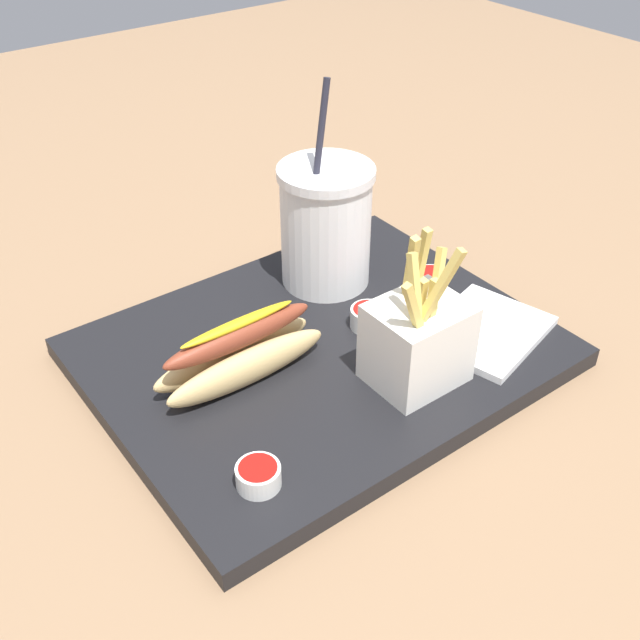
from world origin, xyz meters
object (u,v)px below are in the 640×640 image
hot_dog_1 (240,354)px  soda_cup (326,225)px  ketchup_cup_1 (431,280)px  ketchup_cup_3 (368,317)px  fries_basket (418,340)px  ketchup_cup_2 (258,475)px  napkin_stack (485,331)px

hot_dog_1 → soda_cup: bearing=-152.6°
ketchup_cup_1 → ketchup_cup_3: size_ratio=0.99×
fries_basket → hot_dog_1: fries_basket is taller
soda_cup → ketchup_cup_3: soda_cup is taller
fries_basket → ketchup_cup_1: (-0.12, -0.10, -0.03)m
ketchup_cup_1 → ketchup_cup_3: (0.10, 0.01, 0.00)m
ketchup_cup_2 → ketchup_cup_1: bearing=-158.0°
soda_cup → ketchup_cup_1: bearing=133.7°
hot_dog_1 → napkin_stack: 0.25m
soda_cup → ketchup_cup_3: (0.02, 0.10, -0.06)m
fries_basket → hot_dog_1: bearing=-37.9°
napkin_stack → ketchup_cup_2: bearing=5.8°
fries_basket → ketchup_cup_3: size_ratio=4.15×
ketchup_cup_1 → ketchup_cup_3: bearing=7.1°
ketchup_cup_3 → fries_basket: bearing=79.3°
ketchup_cup_2 → hot_dog_1: bearing=-116.5°
napkin_stack → hot_dog_1: bearing=-21.9°
ketchup_cup_2 → ketchup_cup_3: 0.23m
fries_basket → hot_dog_1: size_ratio=0.92×
fries_basket → ketchup_cup_2: (0.19, 0.02, -0.03)m
ketchup_cup_3 → napkin_stack: size_ratio=0.30×
ketchup_cup_3 → napkin_stack: (-0.09, 0.08, -0.01)m
fries_basket → ketchup_cup_1: 0.16m
ketchup_cup_1 → ketchup_cup_3: 0.10m
fries_basket → ketchup_cup_2: bearing=7.0°
fries_basket → ketchup_cup_1: size_ratio=4.18×
ketchup_cup_3 → napkin_stack: bearing=137.0°
ketchup_cup_2 → ketchup_cup_3: (-0.21, -0.11, 0.00)m
soda_cup → ketchup_cup_2: 0.31m
hot_dog_1 → ketchup_cup_3: bearing=175.2°
soda_cup → hot_dog_1: bearing=27.4°
soda_cup → ketchup_cup_2: bearing=42.8°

